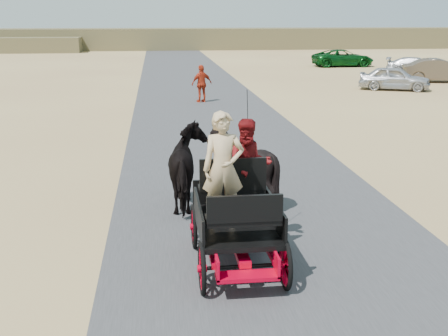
{
  "coord_description": "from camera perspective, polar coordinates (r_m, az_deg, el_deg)",
  "views": [
    {
      "loc": [
        -2.02,
        -6.01,
        3.94
      ],
      "look_at": [
        -0.82,
        3.94,
        1.2
      ],
      "focal_mm": 45.0,
      "sensor_mm": 36.0,
      "label": 1
    }
  ],
  "objects": [
    {
      "name": "ridge_far",
      "position": [
        68.1,
        -5.33,
        12.93
      ],
      "size": [
        140.0,
        6.0,
        2.4
      ],
      "primitive_type": "cube",
      "color": "brown",
      "rests_on": "ground"
    },
    {
      "name": "carriage",
      "position": [
        9.16,
        1.21,
        -7.71
      ],
      "size": [
        1.3,
        2.4,
        0.72
      ],
      "primitive_type": null,
      "color": "black",
      "rests_on": "ground"
    },
    {
      "name": "horse_left",
      "position": [
        11.78,
        -3.48,
        0.05
      ],
      "size": [
        0.91,
        2.01,
        1.7
      ],
      "primitive_type": "imported",
      "rotation": [
        0.0,
        0.0,
        3.14
      ],
      "color": "black",
      "rests_on": "ground"
    },
    {
      "name": "horse_right",
      "position": [
        11.89,
        1.82,
        0.22
      ],
      "size": [
        1.37,
        1.54,
        1.7
      ],
      "primitive_type": "imported",
      "rotation": [
        0.0,
        0.0,
        3.14
      ],
      "color": "black",
      "rests_on": "ground"
    },
    {
      "name": "driver_man",
      "position": [
        8.77,
        -0.08,
        -0.05
      ],
      "size": [
        0.66,
        0.43,
        1.8
      ],
      "primitive_type": "imported",
      "color": "tan",
      "rests_on": "carriage"
    },
    {
      "name": "passenger_woman",
      "position": [
        9.39,
        2.55,
        0.27
      ],
      "size": [
        0.77,
        0.6,
        1.58
      ],
      "primitive_type": "imported",
      "color": "#660C0F",
      "rests_on": "carriage"
    },
    {
      "name": "pedestrian",
      "position": [
        26.26,
        -2.28,
        8.56
      ],
      "size": [
        1.09,
        0.77,
        1.73
      ],
      "primitive_type": "imported",
      "rotation": [
        0.0,
        0.0,
        3.52
      ],
      "color": "#A92913",
      "rests_on": "ground"
    },
    {
      "name": "car_a",
      "position": [
        32.01,
        16.94,
        8.72
      ],
      "size": [
        4.02,
        2.89,
        1.27
      ],
      "primitive_type": "imported",
      "rotation": [
        0.0,
        0.0,
        1.15
      ],
      "color": "#B2B2B7",
      "rests_on": "ground"
    },
    {
      "name": "car_b",
      "position": [
        36.66,
        21.03,
        9.23
      ],
      "size": [
        4.49,
        2.61,
        1.4
      ],
      "primitive_type": "imported",
      "rotation": [
        0.0,
        0.0,
        1.29
      ],
      "color": "brown",
      "rests_on": "ground"
    },
    {
      "name": "car_c",
      "position": [
        40.78,
        18.98,
        9.76
      ],
      "size": [
        4.31,
        3.28,
        1.16
      ],
      "primitive_type": "imported",
      "rotation": [
        0.0,
        0.0,
        1.1
      ],
      "color": "#B2B2B7",
      "rests_on": "ground"
    },
    {
      "name": "car_d",
      "position": [
        45.9,
        11.99,
        10.88
      ],
      "size": [
        4.82,
        2.34,
        1.32
      ],
      "primitive_type": "imported",
      "rotation": [
        0.0,
        0.0,
        1.6
      ],
      "color": "#0C4C19",
      "rests_on": "ground"
    }
  ]
}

